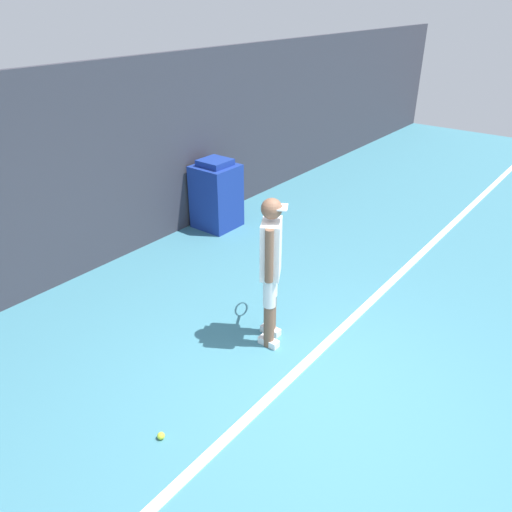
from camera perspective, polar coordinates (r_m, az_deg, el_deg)
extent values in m
plane|color=teal|center=(5.12, 6.84, -16.04)|extent=(24.00, 24.00, 0.00)
cube|color=#383842|center=(6.96, -21.72, 7.94)|extent=(24.00, 0.10, 2.79)
cube|color=white|center=(5.26, 3.26, -14.33)|extent=(21.60, 0.10, 0.01)
cylinder|color=brown|center=(5.60, 1.49, -7.96)|extent=(0.12, 0.12, 0.53)
cylinder|color=white|center=(5.36, 1.54, -4.26)|extent=(0.14, 0.14, 0.32)
cube|color=white|center=(5.73, 1.46, -9.77)|extent=(0.10, 0.24, 0.08)
cylinder|color=brown|center=(5.77, 1.71, -6.69)|extent=(0.12, 0.12, 0.53)
cylinder|color=white|center=(5.55, 1.77, -3.07)|extent=(0.14, 0.14, 0.32)
cube|color=white|center=(5.90, 1.68, -8.48)|extent=(0.10, 0.24, 0.08)
cube|color=white|center=(5.22, 1.73, 0.81)|extent=(0.39, 0.35, 0.63)
sphere|color=brown|center=(5.03, 1.80, 5.43)|extent=(0.22, 0.22, 0.22)
cube|color=white|center=(5.02, 2.95, 5.58)|extent=(0.22, 0.20, 0.02)
cylinder|color=brown|center=(5.04, 1.51, -0.01)|extent=(0.09, 0.09, 0.59)
cylinder|color=brown|center=(5.39, 1.94, 1.92)|extent=(0.09, 0.09, 0.59)
cylinder|color=black|center=(5.62, 2.00, -0.29)|extent=(0.21, 0.14, 0.03)
torus|color=#2851B2|center=(5.85, 2.24, 0.89)|extent=(0.28, 0.18, 0.31)
sphere|color=#D1E533|center=(4.81, -10.80, -19.53)|extent=(0.07, 0.07, 0.07)
cube|color=navy|center=(8.42, -4.55, 6.80)|extent=(0.65, 0.66, 1.07)
cube|color=navy|center=(8.23, -4.70, 10.59)|extent=(0.46, 0.46, 0.10)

